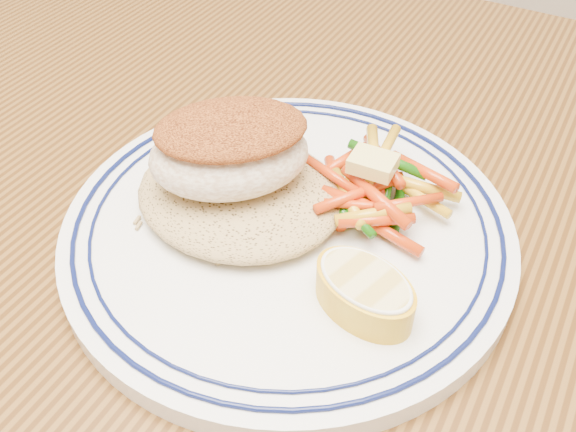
% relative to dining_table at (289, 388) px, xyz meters
% --- Properties ---
extents(dining_table, '(1.50, 0.90, 0.75)m').
position_rel_dining_table_xyz_m(dining_table, '(0.00, 0.00, 0.00)').
color(dining_table, '#43270D').
rests_on(dining_table, ground).
extents(plate, '(0.28, 0.28, 0.02)m').
position_rel_dining_table_xyz_m(plate, '(-0.02, 0.04, 0.11)').
color(plate, white).
rests_on(plate, dining_table).
extents(rice_pilaf, '(0.14, 0.12, 0.03)m').
position_rel_dining_table_xyz_m(rice_pilaf, '(-0.06, 0.04, 0.12)').
color(rice_pilaf, '#A58652').
rests_on(rice_pilaf, plate).
extents(fish_fillet, '(0.12, 0.12, 0.05)m').
position_rel_dining_table_xyz_m(fish_fillet, '(-0.06, 0.04, 0.16)').
color(fish_fillet, beige).
rests_on(fish_fillet, rice_pilaf).
extents(vegetable_pile, '(0.11, 0.10, 0.03)m').
position_rel_dining_table_xyz_m(vegetable_pile, '(0.01, 0.08, 0.13)').
color(vegetable_pile, gold).
rests_on(vegetable_pile, plate).
extents(butter_pat, '(0.03, 0.02, 0.01)m').
position_rel_dining_table_xyz_m(butter_pat, '(0.01, 0.08, 0.15)').
color(butter_pat, '#E6D470').
rests_on(butter_pat, vegetable_pile).
extents(lemon_wedge, '(0.07, 0.07, 0.02)m').
position_rel_dining_table_xyz_m(lemon_wedge, '(0.04, 0.00, 0.13)').
color(lemon_wedge, gold).
rests_on(lemon_wedge, plate).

